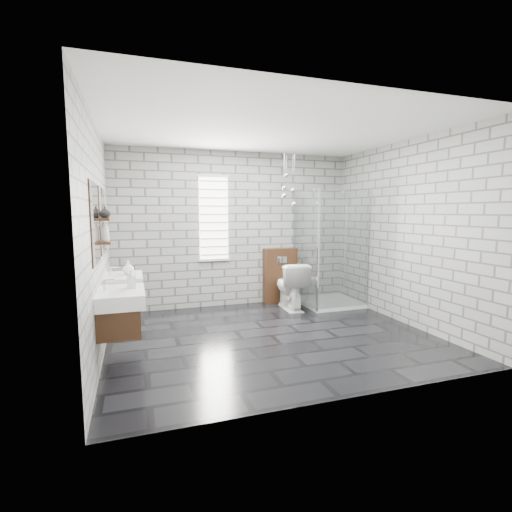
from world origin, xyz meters
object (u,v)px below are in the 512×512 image
shower_enclosure (328,278)px  vanity_right (120,282)px  cistern_panel (280,275)px  toilet (290,286)px  vanity_left (117,299)px

shower_enclosure → vanity_right: bearing=-168.8°
cistern_panel → toilet: bearing=-90.0°
cistern_panel → toilet: cistern_panel is taller
shower_enclosure → vanity_left: bearing=-154.0°
vanity_left → vanity_right: size_ratio=1.00×
vanity_right → toilet: vanity_right is taller
cistern_panel → shower_enclosure: bearing=-36.4°
shower_enclosure → toilet: shower_enclosure is taller
vanity_right → cistern_panel: size_ratio=1.57×
cistern_panel → toilet: 0.49m
cistern_panel → shower_enclosure: 0.87m
vanity_left → cistern_panel: 3.49m
vanity_right → shower_enclosure: (3.41, 0.68, -0.25)m
vanity_right → shower_enclosure: size_ratio=0.77×
vanity_left → vanity_right: 0.99m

